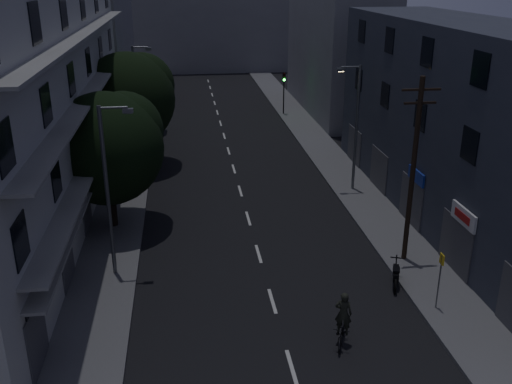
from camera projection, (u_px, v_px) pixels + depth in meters
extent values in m
plane|color=black|center=(233.00, 167.00, 42.00)|extent=(160.00, 160.00, 0.00)
cube|color=#565659|center=(130.00, 170.00, 41.06)|extent=(3.00, 90.00, 0.15)
cube|color=#565659|center=(332.00, 162.00, 42.88)|extent=(3.00, 90.00, 0.15)
cube|color=beige|center=(292.00, 367.00, 20.73)|extent=(0.15, 2.00, 0.01)
cube|color=beige|center=(272.00, 301.00, 24.89)|extent=(0.15, 2.00, 0.01)
cube|color=beige|center=(259.00, 254.00, 29.05)|extent=(0.15, 2.00, 0.01)
cube|color=beige|center=(248.00, 218.00, 33.21)|extent=(0.15, 2.00, 0.01)
cube|color=beige|center=(240.00, 191.00, 37.37)|extent=(0.15, 2.00, 0.01)
cube|color=beige|center=(234.00, 169.00, 41.53)|extent=(0.15, 2.00, 0.01)
cube|color=beige|center=(229.00, 151.00, 45.69)|extent=(0.15, 2.00, 0.01)
cube|color=beige|center=(224.00, 136.00, 49.85)|extent=(0.15, 2.00, 0.01)
cube|color=beige|center=(220.00, 123.00, 54.01)|extent=(0.15, 2.00, 0.01)
cube|color=beige|center=(217.00, 112.00, 58.17)|extent=(0.15, 2.00, 0.01)
cube|color=beige|center=(215.00, 103.00, 62.33)|extent=(0.15, 2.00, 0.01)
cube|color=beige|center=(212.00, 95.00, 66.49)|extent=(0.15, 2.00, 0.01)
cube|color=beige|center=(210.00, 87.00, 70.65)|extent=(0.15, 2.00, 0.01)
cube|color=beige|center=(208.00, 81.00, 74.81)|extent=(0.15, 2.00, 0.01)
cube|color=#B1B1AC|center=(27.00, 96.00, 31.54)|extent=(6.00, 36.00, 14.00)
cube|color=black|center=(34.00, 323.00, 19.85)|extent=(0.06, 1.60, 1.60)
cube|color=black|center=(65.00, 246.00, 25.40)|extent=(0.06, 1.60, 1.60)
cube|color=black|center=(85.00, 197.00, 30.94)|extent=(0.06, 1.60, 1.60)
cube|color=black|center=(99.00, 163.00, 36.49)|extent=(0.06, 1.60, 1.60)
cube|color=black|center=(109.00, 138.00, 42.04)|extent=(0.06, 1.60, 1.60)
cube|color=black|center=(117.00, 118.00, 47.58)|extent=(0.06, 1.60, 1.60)
cube|color=black|center=(21.00, 241.00, 18.69)|extent=(0.06, 1.60, 1.60)
cube|color=black|center=(56.00, 179.00, 24.24)|extent=(0.06, 1.60, 1.60)
cube|color=black|center=(78.00, 140.00, 29.78)|extent=(0.06, 1.60, 1.60)
cube|color=black|center=(94.00, 114.00, 35.33)|extent=(0.06, 1.60, 1.60)
cube|color=black|center=(105.00, 94.00, 40.88)|extent=(0.06, 1.60, 1.60)
cube|color=black|center=(114.00, 80.00, 46.42)|extent=(0.06, 1.60, 1.60)
cube|color=black|center=(5.00, 147.00, 17.53)|extent=(0.06, 1.60, 1.60)
cube|color=black|center=(46.00, 105.00, 23.08)|extent=(0.06, 1.60, 1.60)
cube|color=black|center=(71.00, 79.00, 28.63)|extent=(0.06, 1.60, 1.60)
cube|color=black|center=(88.00, 61.00, 34.17)|extent=(0.06, 1.60, 1.60)
cube|color=black|center=(101.00, 49.00, 39.72)|extent=(0.06, 1.60, 1.60)
cube|color=black|center=(110.00, 39.00, 45.27)|extent=(0.06, 1.60, 1.60)
cube|color=black|center=(35.00, 23.00, 21.92)|extent=(0.06, 1.60, 1.60)
cube|color=black|center=(64.00, 12.00, 27.47)|extent=(0.06, 1.60, 1.60)
cube|color=black|center=(82.00, 5.00, 33.02)|extent=(0.06, 1.60, 1.60)
cube|color=black|center=(96.00, 1.00, 38.56)|extent=(0.06, 1.60, 1.60)
cube|color=gray|center=(98.00, 146.00, 33.05)|extent=(1.00, 32.40, 0.12)
cube|color=gray|center=(92.00, 91.00, 31.89)|extent=(1.00, 32.40, 0.12)
cube|color=gray|center=(86.00, 32.00, 30.74)|extent=(1.00, 32.40, 0.12)
cube|color=gray|center=(97.00, 161.00, 33.36)|extent=(0.80, 32.40, 0.12)
cube|color=#424247|center=(37.00, 338.00, 20.07)|extent=(0.06, 2.40, 2.40)
cube|color=#424247|center=(67.00, 258.00, 25.61)|extent=(0.06, 2.40, 2.40)
cube|color=#424247|center=(87.00, 207.00, 31.16)|extent=(0.06, 2.40, 2.40)
cube|color=#424247|center=(100.00, 172.00, 36.71)|extent=(0.06, 2.40, 2.40)
cube|color=#424247|center=(110.00, 145.00, 42.25)|extent=(0.06, 2.40, 2.40)
cube|color=#424247|center=(118.00, 125.00, 47.80)|extent=(0.06, 2.40, 2.40)
cube|color=#2E323F|center=(468.00, 126.00, 31.29)|extent=(6.00, 28.00, 11.00)
cube|color=black|center=(470.00, 145.00, 25.09)|extent=(0.06, 1.40, 1.50)
cube|color=black|center=(420.00, 116.00, 30.17)|extent=(0.06, 1.40, 1.50)
cube|color=black|center=(385.00, 95.00, 35.26)|extent=(0.06, 1.40, 1.50)
cube|color=black|center=(359.00, 79.00, 40.34)|extent=(0.06, 1.40, 1.50)
cube|color=black|center=(480.00, 70.00, 23.89)|extent=(0.06, 1.40, 1.50)
cube|color=black|center=(427.00, 52.00, 28.98)|extent=(0.06, 1.40, 1.50)
cube|color=black|center=(390.00, 40.00, 34.06)|extent=(0.06, 1.40, 1.50)
cube|color=black|center=(362.00, 31.00, 39.15)|extent=(0.06, 1.40, 1.50)
cube|color=#424247|center=(455.00, 245.00, 26.86)|extent=(0.06, 3.00, 2.60)
cube|color=#424247|center=(411.00, 201.00, 31.94)|extent=(0.06, 3.00, 2.60)
cube|color=#424247|center=(379.00, 170.00, 37.03)|extent=(0.06, 3.00, 2.60)
cube|color=#424247|center=(354.00, 146.00, 42.11)|extent=(0.06, 3.00, 2.60)
cube|color=silver|center=(464.00, 216.00, 25.77)|extent=(0.12, 2.20, 0.80)
cube|color=#B21414|center=(462.00, 216.00, 25.76)|extent=(0.02, 1.40, 0.36)
cube|color=navy|center=(416.00, 176.00, 30.86)|extent=(0.12, 2.00, 0.70)
cube|color=slate|center=(96.00, 28.00, 58.91)|extent=(6.00, 20.00, 16.00)
cube|color=slate|center=(336.00, 46.00, 56.81)|extent=(6.00, 20.00, 13.00)
cube|color=slate|center=(204.00, 34.00, 81.79)|extent=(24.00, 8.00, 10.00)
cylinder|color=black|center=(111.00, 191.00, 31.29)|extent=(0.44, 0.44, 4.06)
sphere|color=black|center=(107.00, 149.00, 30.41)|extent=(6.09, 6.09, 6.09)
sphere|color=black|center=(124.00, 130.00, 30.95)|extent=(4.26, 4.26, 4.26)
sphere|color=black|center=(90.00, 144.00, 29.59)|extent=(3.96, 3.96, 3.96)
cylinder|color=black|center=(131.00, 136.00, 41.12)|extent=(0.44, 0.44, 4.41)
sphere|color=black|center=(128.00, 100.00, 40.16)|extent=(6.65, 6.65, 6.65)
sphere|color=black|center=(142.00, 85.00, 40.75)|extent=(4.65, 4.65, 4.65)
sphere|color=black|center=(114.00, 95.00, 39.26)|extent=(4.32, 4.32, 4.32)
cylinder|color=black|center=(135.00, 113.00, 50.10)|extent=(0.44, 0.44, 3.41)
sphere|color=black|center=(133.00, 89.00, 49.36)|extent=(5.09, 5.09, 5.09)
sphere|color=black|center=(142.00, 81.00, 49.81)|extent=(3.56, 3.56, 3.56)
sphere|color=black|center=(125.00, 86.00, 48.67)|extent=(3.31, 3.31, 3.31)
cylinder|color=black|center=(284.00, 98.00, 56.51)|extent=(0.12, 0.12, 3.20)
cube|color=black|center=(284.00, 77.00, 55.77)|extent=(0.28, 0.22, 0.90)
sphere|color=black|center=(284.00, 74.00, 55.51)|extent=(0.22, 0.22, 0.22)
sphere|color=#3F330C|center=(284.00, 77.00, 55.62)|extent=(0.22, 0.22, 0.22)
sphere|color=#0CFF26|center=(284.00, 80.00, 55.73)|extent=(0.22, 0.22, 0.22)
cylinder|color=black|center=(151.00, 101.00, 55.00)|extent=(0.12, 0.12, 3.20)
cube|color=black|center=(150.00, 80.00, 54.26)|extent=(0.28, 0.22, 0.90)
sphere|color=black|center=(150.00, 77.00, 54.00)|extent=(0.22, 0.22, 0.22)
sphere|color=#3F330C|center=(150.00, 80.00, 54.11)|extent=(0.22, 0.22, 0.22)
sphere|color=#0CFF26|center=(150.00, 83.00, 54.21)|extent=(0.22, 0.22, 0.22)
cylinder|color=#5A5C61|center=(107.00, 194.00, 25.52)|extent=(0.18, 0.18, 8.00)
cylinder|color=#5A5C61|center=(113.00, 108.00, 24.18)|extent=(1.20, 0.10, 0.10)
cube|color=#5A5C61|center=(128.00, 111.00, 24.31)|extent=(0.45, 0.25, 0.18)
cube|color=#4C4C4C|center=(128.00, 113.00, 24.34)|extent=(0.35, 0.18, 0.04)
cylinder|color=slate|center=(356.00, 129.00, 35.97)|extent=(0.18, 0.18, 8.00)
cylinder|color=slate|center=(351.00, 67.00, 34.49)|extent=(1.20, 0.10, 0.10)
cube|color=slate|center=(341.00, 70.00, 34.47)|extent=(0.45, 0.25, 0.18)
cube|color=#FFD88C|center=(341.00, 71.00, 34.51)|extent=(0.35, 0.18, 0.04)
cylinder|color=slate|center=(136.00, 98.00, 44.88)|extent=(0.18, 0.18, 8.00)
cylinder|color=slate|center=(140.00, 47.00, 43.54)|extent=(1.20, 0.10, 0.10)
cube|color=slate|center=(148.00, 49.00, 43.67)|extent=(0.45, 0.25, 0.18)
cube|color=#4C4C4C|center=(148.00, 50.00, 43.71)|extent=(0.35, 0.18, 0.04)
cylinder|color=black|center=(413.00, 173.00, 26.69)|extent=(0.24, 0.24, 9.00)
cube|color=black|center=(421.00, 90.00, 25.28)|extent=(1.80, 0.10, 0.10)
cube|color=black|center=(420.00, 103.00, 25.49)|extent=(1.50, 0.10, 0.10)
cylinder|color=#595B60|center=(439.00, 282.00, 23.69)|extent=(0.06, 0.06, 2.50)
cube|color=yellow|center=(442.00, 259.00, 23.31)|extent=(0.05, 0.35, 0.45)
torus|color=black|center=(395.00, 286.00, 25.45)|extent=(0.36, 0.72, 0.73)
torus|color=black|center=(395.00, 273.00, 26.58)|extent=(0.36, 0.72, 0.73)
cube|color=black|center=(396.00, 273.00, 25.90)|extent=(0.63, 1.15, 0.36)
cube|color=black|center=(396.00, 270.00, 25.66)|extent=(0.45, 0.54, 0.10)
cylinder|color=black|center=(396.00, 265.00, 26.36)|extent=(0.21, 0.44, 0.87)
cube|color=black|center=(397.00, 258.00, 26.35)|extent=(0.55, 0.23, 0.04)
imported|color=black|center=(342.00, 333.00, 21.89)|extent=(1.24, 1.88, 0.93)
imported|color=black|center=(343.00, 313.00, 21.57)|extent=(0.77, 0.64, 1.79)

